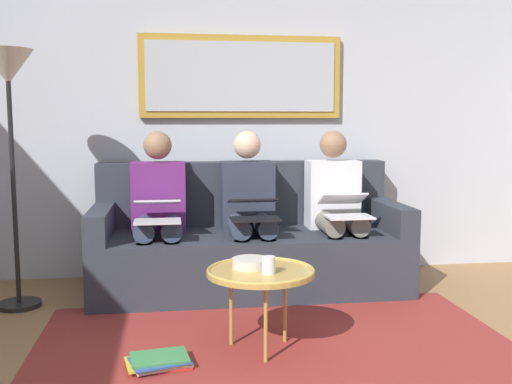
# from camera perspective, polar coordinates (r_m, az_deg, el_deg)

# --- Properties ---
(wall_rear) EXTENTS (6.00, 0.12, 2.60)m
(wall_rear) POSITION_cam_1_polar(r_m,az_deg,el_deg) (4.72, -1.56, 7.95)
(wall_rear) COLOR #B7BCC6
(wall_rear) RESTS_ON ground_plane
(area_rug) EXTENTS (2.60, 1.80, 0.01)m
(area_rug) POSITION_cam_1_polar(r_m,az_deg,el_deg) (3.22, 2.22, -15.13)
(area_rug) COLOR maroon
(area_rug) RESTS_ON ground_plane
(couch) EXTENTS (2.20, 0.90, 0.90)m
(couch) POSITION_cam_1_polar(r_m,az_deg,el_deg) (4.34, -0.79, -5.11)
(couch) COLOR #2D333D
(couch) RESTS_ON ground_plane
(framed_mirror) EXTENTS (1.56, 0.05, 0.63)m
(framed_mirror) POSITION_cam_1_polar(r_m,az_deg,el_deg) (4.64, -1.44, 11.06)
(framed_mirror) COLOR #B7892D
(coffee_table) EXTENTS (0.57, 0.57, 0.44)m
(coffee_table) POSITION_cam_1_polar(r_m,az_deg,el_deg) (3.13, 0.45, -7.80)
(coffee_table) COLOR tan
(coffee_table) RESTS_ON ground_plane
(cup) EXTENTS (0.07, 0.07, 0.09)m
(cup) POSITION_cam_1_polar(r_m,az_deg,el_deg) (3.04, 1.22, -7.07)
(cup) COLOR silver
(cup) RESTS_ON coffee_table
(bowl) EXTENTS (0.20, 0.20, 0.05)m
(bowl) POSITION_cam_1_polar(r_m,az_deg,el_deg) (3.17, -0.52, -6.86)
(bowl) COLOR beige
(bowl) RESTS_ON coffee_table
(person_left) EXTENTS (0.38, 0.58, 1.14)m
(person_left) POSITION_cam_1_polar(r_m,az_deg,el_deg) (4.35, 7.72, -1.16)
(person_left) COLOR silver
(person_left) RESTS_ON couch
(laptop_white) EXTENTS (0.31, 0.36, 0.16)m
(laptop_white) POSITION_cam_1_polar(r_m,az_deg,el_deg) (4.12, 8.62, -1.39)
(laptop_white) COLOR white
(person_middle) EXTENTS (0.38, 0.58, 1.14)m
(person_middle) POSITION_cam_1_polar(r_m,az_deg,el_deg) (4.22, -0.67, -1.34)
(person_middle) COLOR #2D3342
(person_middle) RESTS_ON couch
(laptop_black) EXTENTS (0.33, 0.33, 0.14)m
(laptop_black) POSITION_cam_1_polar(r_m,az_deg,el_deg) (3.97, -0.20, -1.61)
(laptop_black) COLOR black
(person_right) EXTENTS (0.38, 0.58, 1.14)m
(person_right) POSITION_cam_1_polar(r_m,az_deg,el_deg) (4.18, -9.40, -1.50)
(person_right) COLOR #66236B
(person_right) RESTS_ON couch
(laptop_silver) EXTENTS (0.30, 0.33, 0.14)m
(laptop_silver) POSITION_cam_1_polar(r_m,az_deg,el_deg) (3.93, -9.48, -1.77)
(laptop_silver) COLOR silver
(magazine_stack) EXTENTS (0.35, 0.29, 0.05)m
(magazine_stack) POSITION_cam_1_polar(r_m,az_deg,el_deg) (3.07, -9.29, -15.83)
(magazine_stack) COLOR red
(magazine_stack) RESTS_ON ground_plane
(standing_lamp) EXTENTS (0.32, 0.32, 1.66)m
(standing_lamp) POSITION_cam_1_polar(r_m,az_deg,el_deg) (4.07, -22.75, 8.60)
(standing_lamp) COLOR black
(standing_lamp) RESTS_ON ground_plane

